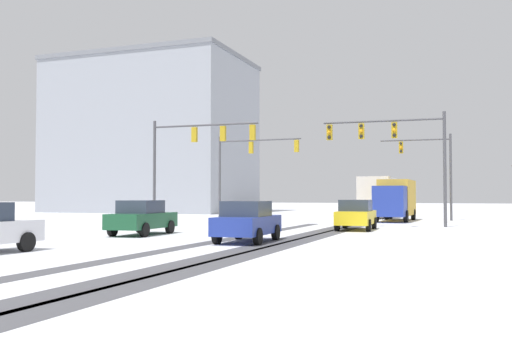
{
  "coord_description": "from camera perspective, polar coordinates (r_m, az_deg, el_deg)",
  "views": [
    {
      "loc": [
        9.7,
        -5.49,
        1.81
      ],
      "look_at": [
        0.0,
        20.77,
        2.8
      ],
      "focal_mm": 40.26,
      "sensor_mm": 36.0,
      "label": 1
    }
  ],
  "objects": [
    {
      "name": "traffic_signal_far_left",
      "position": [
        44.16,
        -0.86,
        1.69
      ],
      "size": [
        6.76,
        0.5,
        6.5
      ],
      "color": "#47474C",
      "rests_on": "ground"
    },
    {
      "name": "traffic_signal_near_right",
      "position": [
        33.37,
        13.55,
        3.2
      ],
      "size": [
        6.81,
        0.66,
        6.5
      ],
      "color": "#47474C",
      "rests_on": "ground"
    },
    {
      "name": "wheel_track_left_lane",
      "position": [
        21.36,
        3.0,
        -6.87
      ],
      "size": [
        1.03,
        32.64,
        0.01
      ],
      "primitive_type": "cube",
      "color": "#4C4C51",
      "rests_on": "ground"
    },
    {
      "name": "office_building_far_left_block",
      "position": [
        68.67,
        -10.24,
        3.91
      ],
      "size": [
        21.93,
        14.56,
        17.74
      ],
      "color": "#9399A3",
      "rests_on": "ground"
    },
    {
      "name": "traffic_signal_near_left",
      "position": [
        35.01,
        -6.08,
        2.91
      ],
      "size": [
        6.88,
        0.53,
        6.5
      ],
      "color": "#47474C",
      "rests_on": "ground"
    },
    {
      "name": "car_dark_green_second",
      "position": [
        27.45,
        -11.27,
        -4.06
      ],
      "size": [
        1.99,
        4.18,
        1.62
      ],
      "color": "#194C2D",
      "rests_on": "ground"
    },
    {
      "name": "traffic_signal_far_right",
      "position": [
        45.22,
        17.02,
        1.31
      ],
      "size": [
        5.22,
        0.54,
        6.5
      ],
      "color": "#47474C",
      "rests_on": "ground"
    },
    {
      "name": "bus_oncoming",
      "position": [
        51.2,
        12.26,
        -1.78
      ],
      "size": [
        2.9,
        11.07,
        3.38
      ],
      "color": "silver",
      "rests_on": "ground"
    },
    {
      "name": "car_yellow_cab_lead",
      "position": [
        31.29,
        9.91,
        -3.82
      ],
      "size": [
        1.96,
        4.16,
        1.62
      ],
      "color": "yellow",
      "rests_on": "ground"
    },
    {
      "name": "box_truck_delivery",
      "position": [
        43.28,
        13.69,
        -2.2
      ],
      "size": [
        2.42,
        7.44,
        3.02
      ],
      "color": "#233899",
      "rests_on": "ground"
    },
    {
      "name": "wheel_track_center",
      "position": [
        22.49,
        -4.72,
        -6.62
      ],
      "size": [
        0.79,
        32.64,
        0.01
      ],
      "primitive_type": "cube",
      "color": "#4C4C51",
      "rests_on": "ground"
    },
    {
      "name": "car_blue_third",
      "position": [
        22.74,
        -0.87,
        -4.53
      ],
      "size": [
        2.0,
        4.18,
        1.62
      ],
      "color": "#233899",
      "rests_on": "ground"
    },
    {
      "name": "sidewalk_kerb_right",
      "position": [
        18.92,
        21.09,
        -7.19
      ],
      "size": [
        4.0,
        32.64,
        0.12
      ],
      "primitive_type": "cube",
      "color": "white",
      "rests_on": "ground"
    },
    {
      "name": "wheel_track_right_lane",
      "position": [
        21.62,
        0.92,
        -6.82
      ],
      "size": [
        1.03,
        32.64,
        0.01
      ],
      "primitive_type": "cube",
      "color": "#4C4C51",
      "rests_on": "ground"
    }
  ]
}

